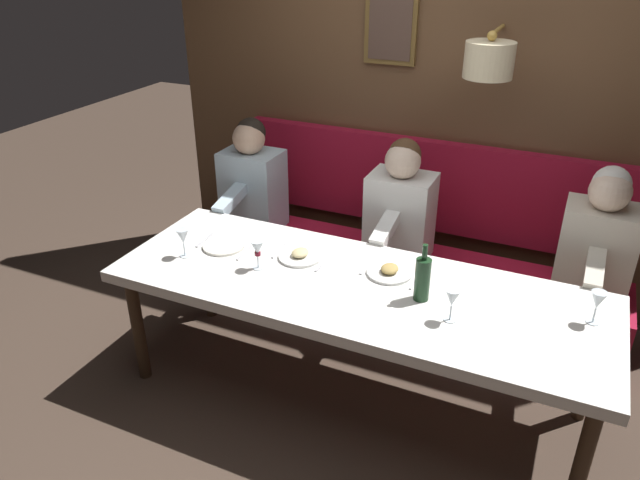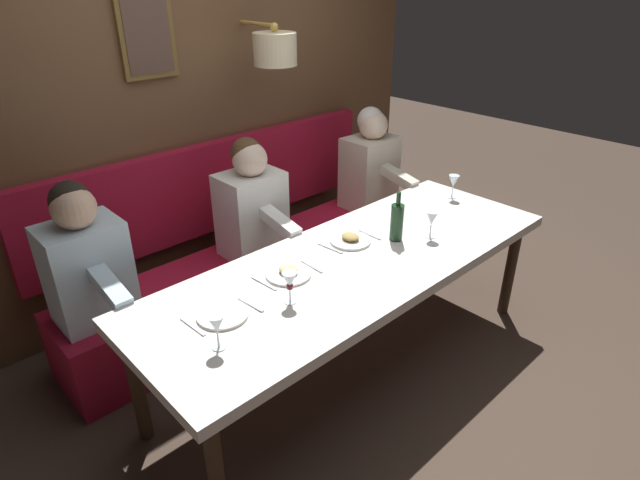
# 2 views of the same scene
# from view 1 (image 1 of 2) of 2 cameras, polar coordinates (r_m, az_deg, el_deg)

# --- Properties ---
(ground_plane) EXTENTS (12.00, 12.00, 0.00)m
(ground_plane) POSITION_cam_1_polar(r_m,az_deg,el_deg) (3.52, 3.05, -14.50)
(ground_plane) COLOR #423328
(dining_table) EXTENTS (0.90, 2.56, 0.74)m
(dining_table) POSITION_cam_1_polar(r_m,az_deg,el_deg) (3.11, 3.36, -5.15)
(dining_table) COLOR silver
(dining_table) RESTS_ON ground_plane
(banquette_bench) EXTENTS (0.52, 2.76, 0.45)m
(banquette_bench) POSITION_cam_1_polar(r_m,az_deg,el_deg) (4.07, 7.81, -4.36)
(banquette_bench) COLOR maroon
(banquette_bench) RESTS_ON ground_plane
(back_wall_panel) EXTENTS (0.59, 3.96, 2.90)m
(back_wall_panel) POSITION_cam_1_polar(r_m,az_deg,el_deg) (4.14, 11.31, 13.17)
(back_wall_panel) COLOR brown
(back_wall_panel) RESTS_ON ground_plane
(diner_nearest) EXTENTS (0.60, 0.40, 0.79)m
(diner_nearest) POSITION_cam_1_polar(r_m,az_deg,el_deg) (3.68, 24.99, 0.02)
(diner_nearest) COLOR beige
(diner_nearest) RESTS_ON banquette_bench
(diner_near) EXTENTS (0.60, 0.40, 0.79)m
(diner_near) POSITION_cam_1_polar(r_m,az_deg,el_deg) (3.80, 7.66, 3.34)
(diner_near) COLOR white
(diner_near) RESTS_ON banquette_bench
(diner_middle) EXTENTS (0.60, 0.40, 0.79)m
(diner_middle) POSITION_cam_1_polar(r_m,az_deg,el_deg) (4.20, -6.50, 5.82)
(diner_middle) COLOR silver
(diner_middle) RESTS_ON banquette_bench
(place_setting_0) EXTENTS (0.24, 0.32, 0.01)m
(place_setting_0) POSITION_cam_1_polar(r_m,az_deg,el_deg) (3.45, -9.14, -0.56)
(place_setting_0) COLOR silver
(place_setting_0) RESTS_ON dining_table
(place_setting_1) EXTENTS (0.24, 0.31, 0.05)m
(place_setting_1) POSITION_cam_1_polar(r_m,az_deg,el_deg) (3.16, 6.64, -3.02)
(place_setting_1) COLOR silver
(place_setting_1) RESTS_ON dining_table
(place_setting_2) EXTENTS (0.24, 0.31, 0.05)m
(place_setting_2) POSITION_cam_1_polar(r_m,az_deg,el_deg) (3.30, -1.90, -1.49)
(place_setting_2) COLOR white
(place_setting_2) RESTS_ON dining_table
(wine_glass_0) EXTENTS (0.07, 0.07, 0.16)m
(wine_glass_0) POSITION_cam_1_polar(r_m,az_deg,el_deg) (3.35, -12.92, 0.26)
(wine_glass_0) COLOR silver
(wine_glass_0) RESTS_ON dining_table
(wine_glass_1) EXTENTS (0.07, 0.07, 0.16)m
(wine_glass_1) POSITION_cam_1_polar(r_m,az_deg,el_deg) (2.99, 24.94, -5.30)
(wine_glass_1) COLOR silver
(wine_glass_1) RESTS_ON dining_table
(wine_glass_2) EXTENTS (0.07, 0.07, 0.16)m
(wine_glass_2) POSITION_cam_1_polar(r_m,az_deg,el_deg) (3.16, -5.99, -0.87)
(wine_glass_2) COLOR silver
(wine_glass_2) RESTS_ON dining_table
(wine_glass_3) EXTENTS (0.07, 0.07, 0.16)m
(wine_glass_3) POSITION_cam_1_polar(r_m,az_deg,el_deg) (2.80, 12.48, -5.49)
(wine_glass_3) COLOR silver
(wine_glass_3) RESTS_ON dining_table
(wine_bottle) EXTENTS (0.08, 0.08, 0.30)m
(wine_bottle) POSITION_cam_1_polar(r_m,az_deg,el_deg) (2.93, 9.75, -3.60)
(wine_bottle) COLOR #19381E
(wine_bottle) RESTS_ON dining_table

